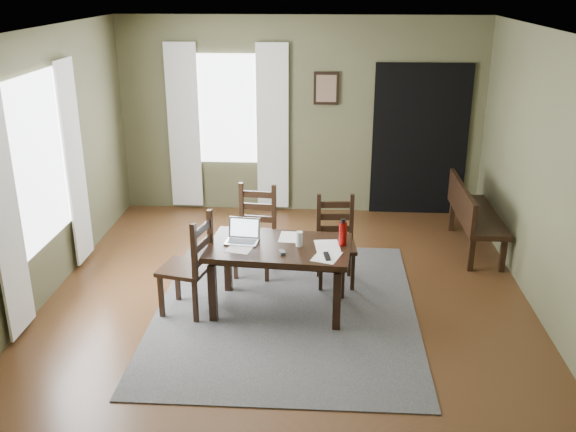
# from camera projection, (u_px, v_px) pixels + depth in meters

# --- Properties ---
(ground) EXTENTS (5.00, 6.00, 0.01)m
(ground) POSITION_uv_depth(u_px,v_px,m) (286.00, 310.00, 6.50)
(ground) COLOR #492C16
(room_shell) EXTENTS (5.02, 6.02, 2.71)m
(room_shell) POSITION_uv_depth(u_px,v_px,m) (286.00, 135.00, 5.86)
(room_shell) COLOR brown
(room_shell) RESTS_ON ground
(rug) EXTENTS (2.60, 3.20, 0.01)m
(rug) POSITION_uv_depth(u_px,v_px,m) (286.00, 309.00, 6.49)
(rug) COLOR #414141
(rug) RESTS_ON ground
(dining_table) EXTENTS (1.44, 0.93, 0.69)m
(dining_table) POSITION_uv_depth(u_px,v_px,m) (279.00, 253.00, 6.29)
(dining_table) COLOR black
(dining_table) RESTS_ON rug
(chair_end) EXTENTS (0.54, 0.54, 1.03)m
(chair_end) POSITION_uv_depth(u_px,v_px,m) (190.00, 266.00, 6.27)
(chair_end) COLOR black
(chair_end) RESTS_ON rug
(chair_back_left) EXTENTS (0.48, 0.48, 1.00)m
(chair_back_left) POSITION_uv_depth(u_px,v_px,m) (255.00, 232.00, 7.15)
(chair_back_left) COLOR black
(chair_back_left) RESTS_ON rug
(chair_back_right) EXTENTS (0.45, 0.45, 0.96)m
(chair_back_right) POSITION_uv_depth(u_px,v_px,m) (336.00, 242.00, 6.93)
(chair_back_right) COLOR black
(chair_back_right) RESTS_ON rug
(bench) EXTENTS (0.47, 1.46, 0.82)m
(bench) POSITION_uv_depth(u_px,v_px,m) (472.00, 212.00, 7.76)
(bench) COLOR black
(bench) RESTS_ON ground
(laptop) EXTENTS (0.34, 0.28, 0.22)m
(laptop) POSITION_uv_depth(u_px,v_px,m) (243.00, 235.00, 6.35)
(laptop) COLOR #B7B7BC
(laptop) RESTS_ON dining_table
(computer_mouse) EXTENTS (0.08, 0.10, 0.03)m
(computer_mouse) POSITION_uv_depth(u_px,v_px,m) (282.00, 252.00, 6.06)
(computer_mouse) COLOR #3F3F42
(computer_mouse) RESTS_ON dining_table
(tv_remote) EXTENTS (0.07, 0.18, 0.02)m
(tv_remote) POSITION_uv_depth(u_px,v_px,m) (327.00, 256.00, 5.99)
(tv_remote) COLOR black
(tv_remote) RESTS_ON dining_table
(drinking_glass) EXTENTS (0.08, 0.08, 0.15)m
(drinking_glass) POSITION_uv_depth(u_px,v_px,m) (299.00, 239.00, 6.22)
(drinking_glass) COLOR silver
(drinking_glass) RESTS_ON dining_table
(water_bottle) EXTENTS (0.09, 0.09, 0.27)m
(water_bottle) POSITION_uv_depth(u_px,v_px,m) (343.00, 233.00, 6.22)
(water_bottle) COLOR #9B0E0B
(water_bottle) RESTS_ON dining_table
(paper_a) EXTENTS (0.29, 0.35, 0.00)m
(paper_a) POSITION_uv_depth(u_px,v_px,m) (241.00, 247.00, 6.21)
(paper_a) COLOR white
(paper_a) RESTS_ON dining_table
(paper_b) EXTENTS (0.31, 0.35, 0.00)m
(paper_b) POSITION_uv_depth(u_px,v_px,m) (327.00, 257.00, 6.00)
(paper_b) COLOR white
(paper_b) RESTS_ON dining_table
(paper_c) EXTENTS (0.24, 0.30, 0.00)m
(paper_c) POSITION_uv_depth(u_px,v_px,m) (291.00, 237.00, 6.45)
(paper_c) COLOR white
(paper_c) RESTS_ON dining_table
(paper_d) EXTENTS (0.27, 0.33, 0.00)m
(paper_d) POSITION_uv_depth(u_px,v_px,m) (327.00, 246.00, 6.24)
(paper_d) COLOR white
(paper_d) RESTS_ON dining_table
(window_left) EXTENTS (0.01, 1.30, 1.70)m
(window_left) POSITION_uv_depth(u_px,v_px,m) (38.00, 162.00, 6.32)
(window_left) COLOR white
(window_left) RESTS_ON ground
(window_back) EXTENTS (1.00, 0.01, 1.50)m
(window_back) POSITION_uv_depth(u_px,v_px,m) (228.00, 109.00, 8.82)
(window_back) COLOR white
(window_back) RESTS_ON ground
(curtain_left_near) EXTENTS (0.03, 0.48, 2.30)m
(curtain_left_near) POSITION_uv_depth(u_px,v_px,m) (5.00, 215.00, 5.64)
(curtain_left_near) COLOR silver
(curtain_left_near) RESTS_ON ground
(curtain_left_far) EXTENTS (0.03, 0.48, 2.30)m
(curtain_left_far) POSITION_uv_depth(u_px,v_px,m) (75.00, 164.00, 7.17)
(curtain_left_far) COLOR silver
(curtain_left_far) RESTS_ON ground
(curtain_back_left) EXTENTS (0.44, 0.03, 2.30)m
(curtain_back_left) POSITION_uv_depth(u_px,v_px,m) (184.00, 127.00, 8.92)
(curtain_back_left) COLOR silver
(curtain_back_left) RESTS_ON ground
(curtain_back_right) EXTENTS (0.44, 0.03, 2.30)m
(curtain_back_right) POSITION_uv_depth(u_px,v_px,m) (273.00, 128.00, 8.84)
(curtain_back_right) COLOR silver
(curtain_back_right) RESTS_ON ground
(framed_picture) EXTENTS (0.34, 0.03, 0.44)m
(framed_picture) POSITION_uv_depth(u_px,v_px,m) (326.00, 88.00, 8.63)
(framed_picture) COLOR black
(framed_picture) RESTS_ON ground
(doorway_back) EXTENTS (1.30, 0.03, 2.10)m
(doorway_back) POSITION_uv_depth(u_px,v_px,m) (420.00, 140.00, 8.81)
(doorway_back) COLOR black
(doorway_back) RESTS_ON ground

